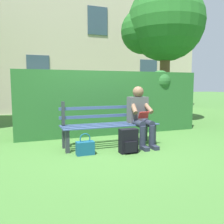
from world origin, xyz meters
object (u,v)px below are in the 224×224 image
object	(u,v)px
park_bench	(109,124)
handbag	(85,148)
person_seated	(140,114)
backpack	(128,141)
tree	(162,25)

from	to	relation	value
park_bench	handbag	distance (m)	0.81
person_seated	backpack	size ratio (longest dim) A/B	2.73
person_seated	tree	xyz separation A→B (m)	(-2.10, -2.65, 2.48)
backpack	handbag	distance (m)	0.76
tree	backpack	distance (m)	4.93
backpack	handbag	size ratio (longest dim) A/B	1.14
person_seated	tree	world-z (taller)	tree
handbag	tree	bearing A→B (deg)	-138.30
park_bench	tree	bearing A→B (deg)	-137.36
park_bench	person_seated	xyz separation A→B (m)	(-0.59, 0.17, 0.19)
tree	handbag	xyz separation A→B (m)	(3.29, 2.93, -2.96)
tree	handbag	distance (m)	5.31
park_bench	backpack	bearing A→B (deg)	103.28
person_seated	park_bench	bearing A→B (deg)	-15.71
park_bench	tree	distance (m)	4.53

